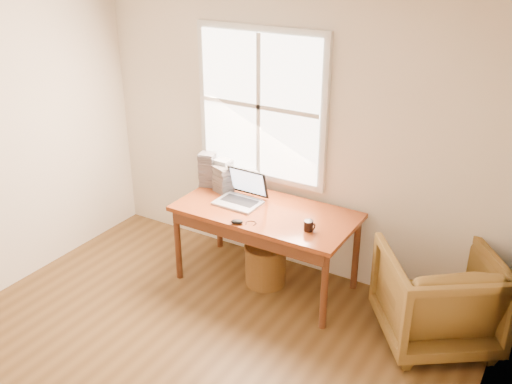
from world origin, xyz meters
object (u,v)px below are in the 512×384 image
desk (266,212)px  laptop (238,187)px  cd_stack_a (224,174)px  armchair (438,296)px  wicker_stool (266,265)px  coffee_mug (308,226)px

desk → laptop: 0.34m
laptop → cd_stack_a: laptop is taller
desk → armchair: size_ratio=1.85×
wicker_stool → laptop: bearing=-175.2°
laptop → wicker_stool: bearing=6.2°
wicker_stool → coffee_mug: size_ratio=4.18×
wicker_stool → laptop: size_ratio=0.80×
desk → wicker_stool: size_ratio=4.28×
desk → cd_stack_a: size_ratio=5.58×
wicker_stool → coffee_mug: coffee_mug is taller
armchair → coffee_mug: bearing=-27.3°
cd_stack_a → coffee_mug: bearing=-18.6°
laptop → desk: bearing=6.3°
armchair → wicker_stool: bearing=-35.2°
wicker_stool → laptop: (-0.28, -0.02, 0.73)m
armchair → cd_stack_a: (-2.14, 0.21, 0.50)m
desk → cd_stack_a: bearing=159.9°
desk → cd_stack_a: 0.65m
desk → coffee_mug: 0.51m
coffee_mug → cd_stack_a: size_ratio=0.31×
armchair → laptop: laptop is taller
coffee_mug → cd_stack_a: (-1.07, 0.36, 0.10)m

